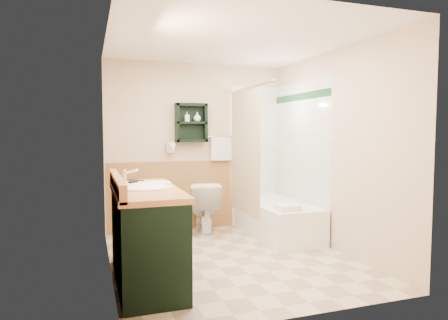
# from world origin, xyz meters

# --- Properties ---
(floor) EXTENTS (3.00, 3.00, 0.00)m
(floor) POSITION_xyz_m (0.00, 0.00, 0.00)
(floor) COLOR beige
(floor) RESTS_ON ground
(back_wall) EXTENTS (2.60, 0.04, 2.40)m
(back_wall) POSITION_xyz_m (0.00, 1.52, 1.20)
(back_wall) COLOR beige
(back_wall) RESTS_ON ground
(left_wall) EXTENTS (0.04, 3.00, 2.40)m
(left_wall) POSITION_xyz_m (-1.32, 0.00, 1.20)
(left_wall) COLOR beige
(left_wall) RESTS_ON ground
(right_wall) EXTENTS (0.04, 3.00, 2.40)m
(right_wall) POSITION_xyz_m (1.32, 0.00, 1.20)
(right_wall) COLOR beige
(right_wall) RESTS_ON ground
(ceiling) EXTENTS (2.60, 3.00, 0.04)m
(ceiling) POSITION_xyz_m (0.00, 0.00, 2.42)
(ceiling) COLOR white
(ceiling) RESTS_ON back_wall
(wainscot_left) EXTENTS (2.98, 2.98, 1.00)m
(wainscot_left) POSITION_xyz_m (-1.29, 0.00, 0.50)
(wainscot_left) COLOR #B47B49
(wainscot_left) RESTS_ON left_wall
(wainscot_back) EXTENTS (2.58, 2.58, 1.00)m
(wainscot_back) POSITION_xyz_m (0.00, 1.49, 0.50)
(wainscot_back) COLOR #B47B49
(wainscot_back) RESTS_ON back_wall
(mirror_frame) EXTENTS (1.30, 1.30, 1.00)m
(mirror_frame) POSITION_xyz_m (-1.27, -0.55, 1.50)
(mirror_frame) COLOR brown
(mirror_frame) RESTS_ON left_wall
(mirror_glass) EXTENTS (1.20, 1.20, 0.90)m
(mirror_glass) POSITION_xyz_m (-1.27, -0.55, 1.50)
(mirror_glass) COLOR white
(mirror_glass) RESTS_ON left_wall
(tile_right) EXTENTS (1.50, 1.50, 2.10)m
(tile_right) POSITION_xyz_m (1.28, 0.75, 1.05)
(tile_right) COLOR white
(tile_right) RESTS_ON right_wall
(tile_back) EXTENTS (0.95, 0.95, 2.10)m
(tile_back) POSITION_xyz_m (1.03, 1.48, 1.05)
(tile_back) COLOR white
(tile_back) RESTS_ON back_wall
(tile_accent) EXTENTS (1.50, 1.50, 0.10)m
(tile_accent) POSITION_xyz_m (1.27, 0.75, 1.90)
(tile_accent) COLOR #124222
(tile_accent) RESTS_ON right_wall
(wall_shelf) EXTENTS (0.45, 0.15, 0.55)m
(wall_shelf) POSITION_xyz_m (-0.10, 1.41, 1.55)
(wall_shelf) COLOR black
(wall_shelf) RESTS_ON back_wall
(hair_dryer) EXTENTS (0.10, 0.24, 0.18)m
(hair_dryer) POSITION_xyz_m (-0.40, 1.43, 1.20)
(hair_dryer) COLOR white
(hair_dryer) RESTS_ON back_wall
(towel_bar) EXTENTS (0.40, 0.06, 0.40)m
(towel_bar) POSITION_xyz_m (0.35, 1.45, 1.35)
(towel_bar) COLOR white
(towel_bar) RESTS_ON back_wall
(curtain_rod) EXTENTS (0.03, 1.60, 0.03)m
(curtain_rod) POSITION_xyz_m (0.53, 0.75, 2.00)
(curtain_rod) COLOR silver
(curtain_rod) RESTS_ON back_wall
(shower_curtain) EXTENTS (1.05, 1.05, 1.70)m
(shower_curtain) POSITION_xyz_m (0.53, 0.92, 1.15)
(shower_curtain) COLOR beige
(shower_curtain) RESTS_ON curtain_rod
(vanity) EXTENTS (0.59, 1.42, 0.90)m
(vanity) POSITION_xyz_m (-0.99, -0.40, 0.45)
(vanity) COLOR black
(vanity) RESTS_ON ground
(bathtub) EXTENTS (0.70, 1.50, 0.46)m
(bathtub) POSITION_xyz_m (0.93, 0.74, 0.23)
(bathtub) COLOR white
(bathtub) RESTS_ON ground
(toilet) EXTENTS (0.51, 0.78, 0.72)m
(toilet) POSITION_xyz_m (0.01, 1.18, 0.36)
(toilet) COLOR white
(toilet) RESTS_ON ground
(counter_towel) EXTENTS (0.29, 0.23, 0.04)m
(counter_towel) POSITION_xyz_m (-0.89, -0.32, 0.92)
(counter_towel) COLOR white
(counter_towel) RESTS_ON vanity
(vanity_book) EXTENTS (0.16, 0.11, 0.24)m
(vanity_book) POSITION_xyz_m (-1.16, 0.02, 1.02)
(vanity_book) COLOR black
(vanity_book) RESTS_ON vanity
(tub_towel) EXTENTS (0.26, 0.22, 0.07)m
(tub_towel) POSITION_xyz_m (0.79, 0.17, 0.50)
(tub_towel) COLOR white
(tub_towel) RESTS_ON bathtub
(soap_bottle_a) EXTENTS (0.07, 0.14, 0.06)m
(soap_bottle_a) POSITION_xyz_m (-0.16, 1.40, 1.60)
(soap_bottle_a) COLOR white
(soap_bottle_a) RESTS_ON wall_shelf
(soap_bottle_b) EXTENTS (0.11, 0.14, 0.10)m
(soap_bottle_b) POSITION_xyz_m (-0.01, 1.40, 1.62)
(soap_bottle_b) COLOR white
(soap_bottle_b) RESTS_ON wall_shelf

